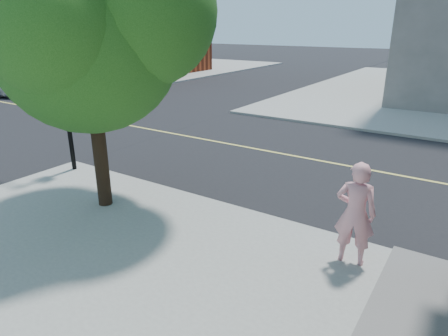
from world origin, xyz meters
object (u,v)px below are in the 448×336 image
Objects in this scene: street_tree at (89,15)px; car_a at (33,85)px; man_on_phone at (355,214)px; signal_pole at (11,39)px.

car_a is (-15.67, 8.08, -3.58)m from street_tree.
signal_pole is at bearing -10.27° from man_on_phone.
man_on_phone is 0.29× the size of street_tree.
car_a is at bearing 152.72° from street_tree.
man_on_phone is 6.38m from street_tree.
man_on_phone is 0.37× the size of car_a.
man_on_phone is 22.36m from car_a.
street_tree is (-5.45, -0.74, 3.23)m from man_on_phone.
street_tree is 5.05m from signal_pole.
signal_pole reaches higher than car_a.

